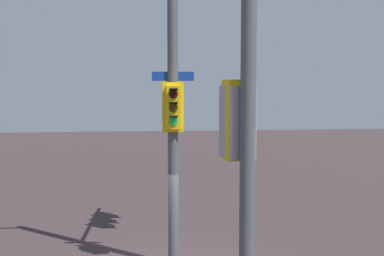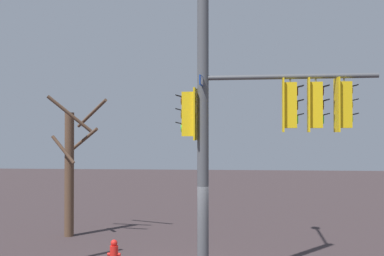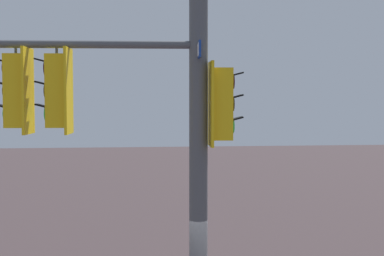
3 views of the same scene
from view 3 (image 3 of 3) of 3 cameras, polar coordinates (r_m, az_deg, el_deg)
main_signal_pole_assembly at (r=8.19m, az=-5.38°, el=6.67°), size 4.88×3.96×9.59m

